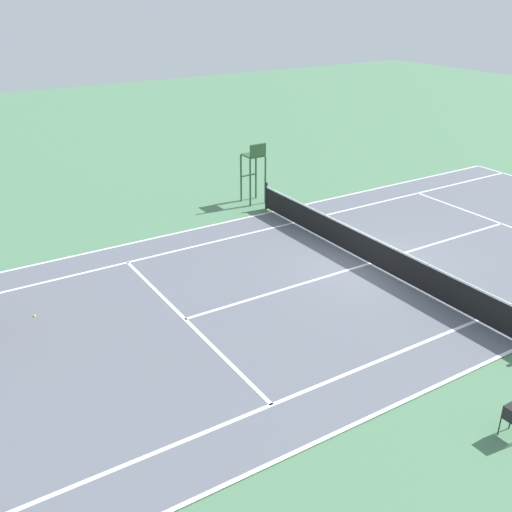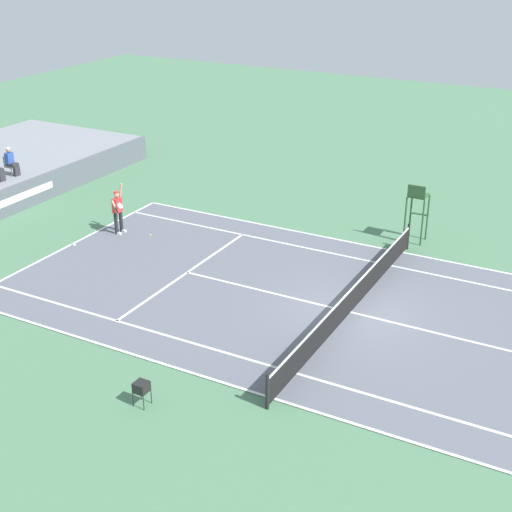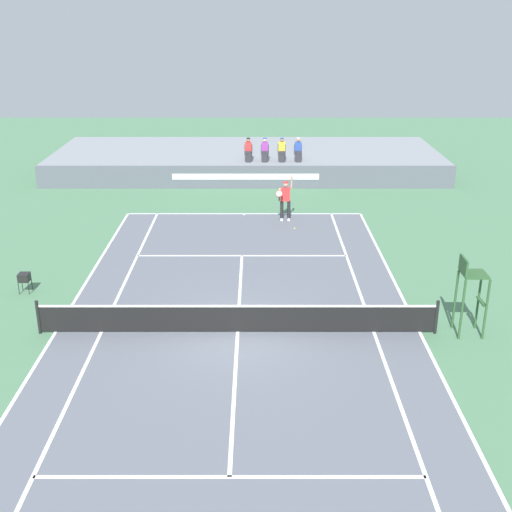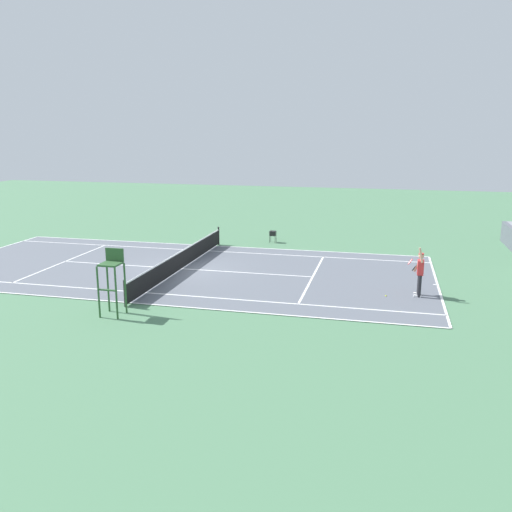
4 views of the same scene
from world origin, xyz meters
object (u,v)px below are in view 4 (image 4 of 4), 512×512
Objects in this scene: umpire_chair at (112,274)px; tennis_ball at (386,296)px; tennis_player at (420,273)px; ball_hopper at (273,233)px.

tennis_ball is at bearing 115.30° from umpire_chair.
tennis_player is 2.98× the size of ball_hopper.
umpire_chair is at bearing -11.84° from ball_hopper.
tennis_player is at bearing 114.27° from umpire_chair.
umpire_chair reaches higher than ball_hopper.
umpire_chair is at bearing -64.70° from tennis_ball.
umpire_chair reaches higher than tennis_player.
umpire_chair is (4.95, -10.98, 0.56)m from tennis_player.
ball_hopper is at bearing 168.16° from umpire_chair.
tennis_player reaches higher than ball_hopper.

